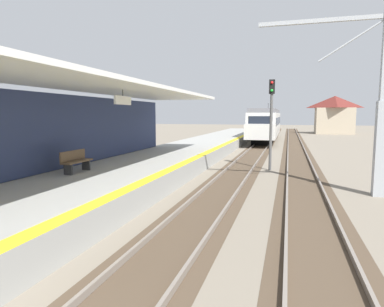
# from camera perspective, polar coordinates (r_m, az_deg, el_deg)

# --- Properties ---
(station_platform) EXTENTS (5.00, 80.00, 0.91)m
(station_platform) POSITION_cam_1_polar(r_m,az_deg,el_deg) (19.15, -5.76, -1.74)
(station_platform) COLOR #999993
(station_platform) RESTS_ON ground
(station_building_with_canopy) EXTENTS (4.85, 24.00, 4.43)m
(station_building_with_canopy) POSITION_cam_1_polar(r_m,az_deg,el_deg) (14.07, -23.01, 3.79)
(station_building_with_canopy) COLOR #4C4C4C
(station_building_with_canopy) RESTS_ON ground
(track_pair_nearest_platform) EXTENTS (2.34, 120.00, 0.16)m
(track_pair_nearest_platform) POSITION_cam_1_polar(r_m,az_deg,el_deg) (21.99, 8.92, -1.77)
(track_pair_nearest_platform) COLOR #4C3D2D
(track_pair_nearest_platform) RESTS_ON ground
(track_pair_middle) EXTENTS (2.34, 120.00, 0.16)m
(track_pair_middle) POSITION_cam_1_polar(r_m,az_deg,el_deg) (21.84, 17.81, -2.06)
(track_pair_middle) COLOR #4C3D2D
(track_pair_middle) RESTS_ON ground
(approaching_train) EXTENTS (2.93, 19.60, 4.76)m
(approaching_train) POSITION_cam_1_polar(r_m,az_deg,el_deg) (42.19, 12.45, 5.02)
(approaching_train) COLOR silver
(approaching_train) RESTS_ON ground
(rail_signal_post) EXTENTS (0.32, 0.34, 5.20)m
(rail_signal_post) POSITION_cam_1_polar(r_m,az_deg,el_deg) (19.88, 13.31, 6.35)
(rail_signal_post) COLOR #4C4C4C
(rail_signal_post) RESTS_ON ground
(catenary_pylon_far_side) EXTENTS (5.00, 0.40, 7.50)m
(catenary_pylon_far_side) POSITION_cam_1_polar(r_m,az_deg,el_deg) (14.94, 28.55, 7.28)
(catenary_pylon_far_side) COLOR #9EA3A8
(catenary_pylon_far_side) RESTS_ON ground
(platform_bench) EXTENTS (0.45, 1.60, 0.88)m
(platform_bench) POSITION_cam_1_polar(r_m,az_deg,el_deg) (14.35, -19.14, -1.14)
(platform_bench) COLOR brown
(platform_bench) RESTS_ON station_platform
(distant_trackside_house) EXTENTS (6.60, 5.28, 6.40)m
(distant_trackside_house) POSITION_cam_1_polar(r_m,az_deg,el_deg) (62.34, 23.01, 6.18)
(distant_trackside_house) COLOR tan
(distant_trackside_house) RESTS_ON ground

